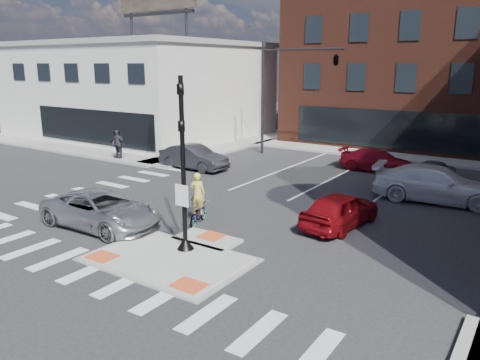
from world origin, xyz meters
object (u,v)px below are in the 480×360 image
Objects in this scene: pedestrian_a at (118,144)px; pedestrian_b at (117,144)px; red_sedan at (340,209)px; bg_car_silver at (434,171)px; cyclist at (198,207)px; silver_suv at (101,210)px; bg_car_dark at (194,157)px; bg_car_red at (377,161)px; white_pickup at (437,184)px.

pedestrian_b is at bearing -127.67° from pedestrian_a.
red_sedan reaches higher than bg_car_silver.
pedestrian_b reaches higher than bg_car_silver.
bg_car_silver is 14.49m from cyclist.
silver_suv is at bearing 67.99° from bg_car_silver.
bg_car_dark is at bearing -7.91° from pedestrian_b.
bg_car_silver is at bearing 18.84° from pedestrian_a.
cyclist is at bearing 169.11° from bg_car_red.
bg_car_silver is 3.61m from bg_car_red.
white_pickup is 4.11m from bg_car_silver.
bg_car_silver is (-0.96, 4.00, -0.21)m from white_pickup.
red_sedan reaches higher than bg_car_red.
silver_suv reaches higher than red_sedan.
white_pickup is 20.42m from pedestrian_b.
pedestrian_a is 0.02m from pedestrian_b.
red_sedan is at bearing 91.08° from bg_car_silver.
white_pickup reaches higher than bg_car_silver.
cyclist is 1.13× the size of pedestrian_b.
cyclist reaches higher than bg_car_red.
white_pickup reaches higher than bg_car_dark.
bg_car_silver is (13.30, 4.92, -0.12)m from bg_car_dark.
pedestrian_b reaches higher than silver_suv.
bg_car_red is (6.01, 16.32, -0.07)m from silver_suv.
silver_suv is 3.89m from cyclist.
silver_suv is 13.91m from pedestrian_b.
white_pickup is at bearing 7.24° from pedestrian_a.
white_pickup reaches higher than red_sedan.
pedestrian_b is (-15.91, -6.56, 0.46)m from bg_car_red.
cyclist reaches higher than bg_car_silver.
bg_car_dark is 2.34× the size of pedestrian_a.
white_pickup is 1.55× the size of bg_car_silver.
white_pickup is 6.62m from bg_car_red.
pedestrian_b reaches higher than white_pickup.
bg_car_red is (-1.99, 10.88, -0.06)m from red_sedan.
cyclist reaches higher than bg_car_dark.
pedestrian_a is (-9.89, 9.77, 0.41)m from silver_suv.
pedestrian_a is at bearing 34.92° from pedestrian_b.
silver_suv is at bearing -158.46° from bg_car_dark.
cyclist is (3.00, 2.47, 0.01)m from silver_suv.
bg_car_dark is at bearing 122.08° from bg_car_red.
silver_suv is 9.67m from red_sedan.
bg_car_dark is 2.38× the size of pedestrian_b.
pedestrian_a is at bearing 25.87° from bg_car_silver.
cyclist is (6.80, -8.02, -0.02)m from bg_car_dark.
pedestrian_b reaches higher than red_sedan.
white_pickup is at bearing -136.40° from bg_car_red.
pedestrian_a is 1.02× the size of pedestrian_b.
white_pickup is at bearing -84.65° from bg_car_dark.
bg_car_dark is at bearing 9.39° from pedestrian_a.
red_sedan is at bearing -167.36° from cyclist.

